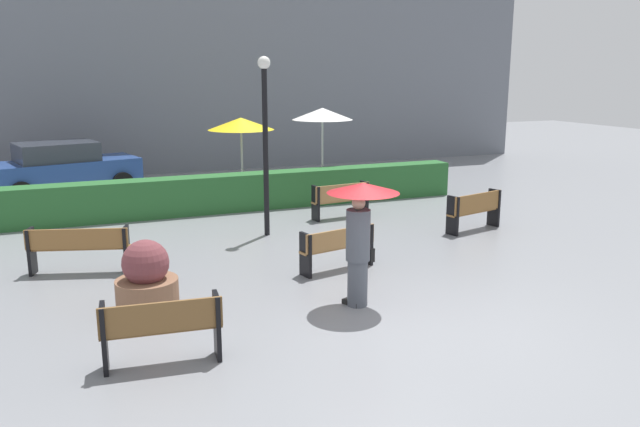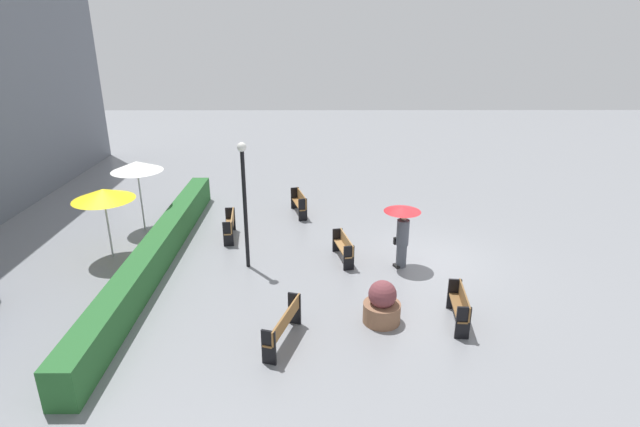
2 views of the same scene
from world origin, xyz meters
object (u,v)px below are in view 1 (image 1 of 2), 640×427
Objects in this scene: bench_back_row at (341,198)px; pedestrian_with_umbrella at (361,222)px; bench_far_right at (475,208)px; lamp_post at (265,128)px; patio_umbrella_white at (322,114)px; bench_near_left at (162,327)px; bench_far_left at (78,246)px; bench_mid_center at (338,245)px; planter_pot at (147,281)px; parked_car at (63,167)px; patio_umbrella_yellow at (241,124)px.

bench_back_row is 0.79× the size of pedestrian_with_umbrella.
bench_far_right is 5.18m from lamp_post.
bench_back_row is 0.61× the size of patio_umbrella_white.
patio_umbrella_white reaches higher than bench_near_left.
bench_far_left is 0.71× the size of patio_umbrella_white.
bench_back_row is 1.01× the size of bench_mid_center.
planter_pot is at bearing -127.89° from patio_umbrella_white.
planter_pot is (-3.16, 0.96, -0.87)m from pedestrian_with_umbrella.
bench_near_left is 1.33× the size of planter_pot.
planter_pot reaches higher than bench_near_left.
planter_pot is at bearing 88.01° from bench_near_left.
bench_back_row is 6.15m from pedestrian_with_umbrella.
parked_car is at bearing 136.26° from bench_back_row.
lamp_post reaches higher than bench_far_right.
pedestrian_with_umbrella is at bearing -16.90° from planter_pot.
patio_umbrella_white is at bearing 69.61° from bench_mid_center.
bench_far_right is 1.02× the size of bench_back_row.
bench_back_row reaches higher than bench_near_left.
bench_back_row is at bearing 134.76° from bench_far_right.
bench_near_left is 8.91m from bench_far_right.
bench_mid_center is 11.07m from parked_car.
patio_umbrella_yellow reaches higher than pedestrian_with_umbrella.
planter_pot reaches higher than bench_back_row.
patio_umbrella_yellow reaches higher than bench_back_row.
bench_far_left is 1.16× the size of bench_back_row.
bench_far_left is 9.30m from patio_umbrella_white.
lamp_post reaches higher than planter_pot.
lamp_post reaches higher than patio_umbrella_yellow.
pedestrian_with_umbrella reaches higher than bench_back_row.
bench_mid_center is 1.36× the size of planter_pot.
planter_pot is 0.45× the size of patio_umbrella_white.
pedestrian_with_umbrella is 0.84× the size of patio_umbrella_yellow.
parked_car is at bearing 159.06° from patio_umbrella_white.
lamp_post is 4.57m from patio_umbrella_yellow.
patio_umbrella_yellow is 0.91× the size of patio_umbrella_white.
patio_umbrella_yellow is (-1.56, 3.60, 1.63)m from bench_back_row.
lamp_post reaches higher than bench_near_left.
bench_mid_center is at bearing -81.96° from lamp_post.
patio_umbrella_yellow is at bearing 65.25° from planter_pot.
patio_umbrella_white is at bearing 104.40° from bench_far_right.
patio_umbrella_yellow is at bearing -27.60° from parked_car.
bench_back_row is 8.89m from parked_car.
bench_back_row is 4.25m from patio_umbrella_yellow.
bench_far_right is at bearing 20.43° from bench_mid_center.
bench_back_row is 0.35× the size of parked_car.
bench_far_right reaches higher than bench_mid_center.
planter_pot is 9.30m from patio_umbrella_yellow.
planter_pot is at bearing 163.10° from pedestrian_with_umbrella.
bench_back_row is at bearing -66.58° from patio_umbrella_yellow.
bench_mid_center is at bearing -110.39° from patio_umbrella_white.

